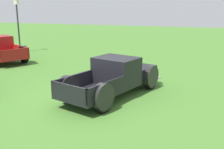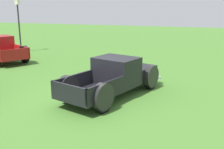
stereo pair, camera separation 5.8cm
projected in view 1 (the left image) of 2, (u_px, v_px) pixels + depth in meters
name	position (u px, v px, depth m)	size (l,w,h in m)	color
ground_plane	(85.00, 100.00, 10.72)	(80.00, 80.00, 0.00)	#477A2D
pickup_truck_foreground	(117.00, 76.00, 11.34)	(5.42, 3.29, 1.56)	black
lamp_post_near	(18.00, 25.00, 21.27)	(0.36, 0.36, 4.15)	#2D2D33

